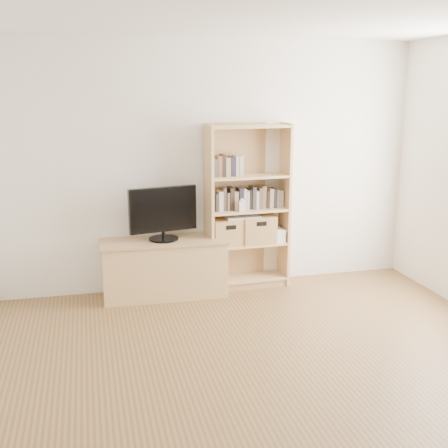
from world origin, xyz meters
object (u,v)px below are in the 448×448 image
object	(u,v)px
basket_right	(257,229)
laptop	(242,217)
television	(163,213)
basket_left	(227,232)
tv_stand	(164,269)
baby_monitor	(242,206)
bookshelf	(248,207)

from	to	relation	value
basket_right	laptop	world-z (taller)	laptop
television	basket_right	distance (m)	1.05
television	basket_left	distance (m)	0.73
tv_stand	television	bearing A→B (deg)	-178.66
tv_stand	basket_right	xyz separation A→B (m)	(1.02, 0.08, 0.35)
basket_right	laptop	size ratio (longest dim) A/B	1.00
baby_monitor	laptop	size ratio (longest dim) A/B	0.31
tv_stand	bookshelf	world-z (taller)	bookshelf
bookshelf	basket_left	xyz separation A→B (m)	(-0.23, -0.02, -0.25)
tv_stand	baby_monitor	world-z (taller)	baby_monitor
basket_left	basket_right	world-z (taller)	basket_right
tv_stand	basket_right	distance (m)	1.08
basket_left	basket_right	bearing A→B (deg)	-2.36
tv_stand	bookshelf	distance (m)	1.09
tv_stand	bookshelf	xyz separation A→B (m)	(0.91, 0.08, 0.59)
television	laptop	xyz separation A→B (m)	(0.85, 0.07, -0.10)
laptop	baby_monitor	bearing A→B (deg)	-106.96
laptop	tv_stand	bearing A→B (deg)	-172.95
baby_monitor	bookshelf	bearing A→B (deg)	50.85
tv_stand	basket_right	size ratio (longest dim) A/B	3.50
bookshelf	baby_monitor	distance (m)	0.14
tv_stand	bookshelf	size ratio (longest dim) A/B	0.71
tv_stand	television	distance (m)	0.59
tv_stand	laptop	world-z (taller)	laptop
tv_stand	laptop	size ratio (longest dim) A/B	3.49
bookshelf	tv_stand	bearing A→B (deg)	-177.89
bookshelf	baby_monitor	bearing A→B (deg)	-135.00
tv_stand	laptop	distance (m)	0.98
baby_monitor	basket_right	xyz separation A→B (m)	(0.20, 0.10, -0.28)
television	basket_right	world-z (taller)	television
baby_monitor	basket_left	xyz separation A→B (m)	(-0.14, 0.09, -0.29)
bookshelf	basket_right	xyz separation A→B (m)	(0.11, 0.00, -0.24)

